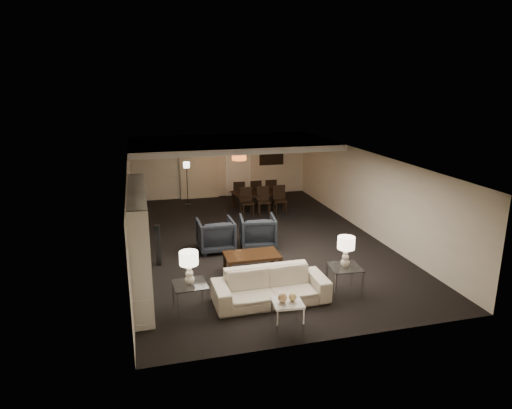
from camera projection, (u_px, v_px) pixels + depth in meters
The scene contains 35 objects.
floor at pixel (256, 240), 13.46m from camera, with size 11.00×11.00×0.00m, color black.
ceiling at pixel (256, 156), 12.80m from camera, with size 7.00×11.00×0.02m, color silver.
wall_back at pixel (221, 166), 18.25m from camera, with size 7.00×0.02×2.50m, color #C1B39B.
wall_front at pixel (336, 277), 8.00m from camera, with size 7.00×0.02×2.50m, color #C1B39B.
wall_left at pixel (130, 208), 12.26m from camera, with size 0.02×11.00×2.50m, color #C1B39B.
wall_right at pixel (366, 192), 13.99m from camera, with size 0.02×11.00×2.50m, color #C1B39B.
ceiling_soffit at pixel (231, 144), 16.08m from camera, with size 7.00×4.00×0.20m, color silver.
curtains at pixel (199, 168), 17.97m from camera, with size 1.50×0.12×2.40m, color beige.
door at pixel (238, 170), 18.45m from camera, with size 0.90×0.05×2.10m, color silver.
painting at pixel (271, 156), 18.66m from camera, with size 0.95×0.04×0.65m, color #142D38.
media_unit at pixel (140, 242), 9.91m from camera, with size 0.38×3.40×2.35m, color white, non-canonical shape.
pendant_light at pixel (239, 157), 16.29m from camera, with size 0.52×0.52×0.24m, color #D8591E.
sofa at pixel (271, 286), 9.66m from camera, with size 2.43×0.95×0.71m, color beige.
coffee_table at pixel (252, 263), 11.18m from camera, with size 1.33×0.78×0.48m, color black, non-canonical shape.
armchair_left at pixel (216, 235), 12.56m from camera, with size 0.96×0.99×0.90m, color black.
armchair_right at pixel (258, 231), 12.86m from camera, with size 0.96×0.99×0.90m, color black.
side_table_left at pixel (190, 298), 9.25m from camera, with size 0.67×0.67×0.62m, color silver, non-canonical shape.
side_table_right at pixel (344, 280), 10.09m from camera, with size 0.67×0.67×0.62m, color silver, non-canonical shape.
table_lamp_left at pixel (189, 268), 9.08m from camera, with size 0.38×0.38×0.69m, color silver, non-canonical shape.
table_lamp_right at pixel (346, 252), 9.92m from camera, with size 0.38×0.38×0.69m, color beige, non-canonical shape.
marble_table at pixel (287, 315), 8.66m from camera, with size 0.56×0.56×0.56m, color silver, non-canonical shape.
gold_gourd_a at pixel (282, 298), 8.54m from camera, with size 0.18×0.18×0.18m, color tan.
gold_gourd_b at pixel (293, 297), 8.59m from camera, with size 0.16×0.16×0.16m, color #ECC47D.
television at pixel (141, 234), 10.87m from camera, with size 0.13×0.99×0.57m, color black.
vase_blue at pixel (141, 267), 8.68m from camera, with size 0.17×0.17×0.18m, color #273DAB.
vase_amber at pixel (139, 230), 9.22m from camera, with size 0.16×0.16×0.17m, color #C57A41.
floor_speaker at pixel (158, 245), 11.55m from camera, with size 0.12×0.12×1.07m, color black.
dining_table at pixel (259, 201), 16.55m from camera, with size 1.87×1.04×0.66m, color black.
chair_nl at pixel (247, 202), 15.76m from camera, with size 0.45×0.45×0.98m, color black, non-canonical shape.
chair_nm at pixel (264, 201), 15.91m from camera, with size 0.45×0.45×0.98m, color black, non-canonical shape.
chair_nr at pixel (280, 200), 16.05m from camera, with size 0.45×0.45×0.98m, color black, non-canonical shape.
chair_fl at pixel (239, 193), 16.97m from camera, with size 0.45×0.45×0.98m, color black, non-canonical shape.
chair_fm at pixel (254, 192), 17.12m from camera, with size 0.45×0.45×0.98m, color black, non-canonical shape.
chair_fr at pixel (270, 191), 17.27m from camera, with size 0.45×0.45×0.98m, color black, non-canonical shape.
floor_lamp at pixel (187, 184), 17.06m from camera, with size 0.24×0.24×1.64m, color black, non-canonical shape.
Camera 1 is at (-3.25, -12.27, 4.60)m, focal length 32.00 mm.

